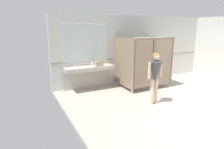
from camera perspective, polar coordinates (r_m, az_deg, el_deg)
name	(u,v)px	position (r m, az deg, el deg)	size (l,w,h in m)	color
ground_plane	(191,104)	(6.73, 21.92, -7.91)	(7.42, 6.54, 0.10)	#B2A899
wall_back	(138,49)	(8.61, 7.57, 7.35)	(7.42, 0.12, 2.73)	silver
wall_back_tile_band	(139,56)	(8.60, 7.74, 5.21)	(7.42, 0.01, 0.06)	#9E937F
vanity_counter	(88,72)	(7.41, -6.83, 0.69)	(1.85, 0.58, 1.00)	#B2ADA3
mirror_panel	(86,43)	(7.43, -7.62, 9.04)	(1.75, 0.02, 1.36)	silver
bathroom_stalls	(145,61)	(7.66, 9.56, 3.92)	(1.79, 1.48, 1.97)	#84705B
person_standing	(155,72)	(5.99, 12.37, 0.60)	(0.55, 0.45, 1.58)	beige
handbag	(99,63)	(7.24, -3.81, 3.30)	(0.29, 0.12, 0.36)	tan
soap_dispenser	(92,63)	(7.48, -5.77, 3.44)	(0.07, 0.07, 0.22)	white
floor_drain_cover	(163,99)	(6.76, 14.70, -6.75)	(0.14, 0.14, 0.01)	#B7BABF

